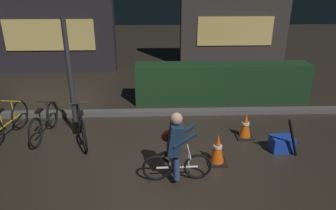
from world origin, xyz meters
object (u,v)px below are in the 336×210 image
street_post (70,79)px  traffic_cone_near (218,149)px  blue_crate (282,144)px  parked_bike_leftmost (7,123)px  cyclist (176,147)px  parked_bike_center_left (82,125)px  parked_bike_left_mid (44,122)px  closed_umbrella (293,138)px  traffic_cone_far (245,126)px

street_post → traffic_cone_near: size_ratio=4.26×
street_post → blue_crate: bearing=-11.8°
traffic_cone_near → blue_crate: 1.44m
street_post → blue_crate: street_post is taller
parked_bike_leftmost → cyclist: bearing=-107.4°
parked_bike_leftmost → traffic_cone_near: size_ratio=2.75×
parked_bike_center_left → traffic_cone_near: 2.89m
street_post → parked_bike_left_mid: 1.14m
street_post → closed_umbrella: 4.60m
parked_bike_leftmost → street_post: bearing=-76.9°
parked_bike_center_left → cyclist: bearing=-146.5°
parked_bike_center_left → cyclist: cyclist is taller
parked_bike_leftmost → traffic_cone_near: bearing=-97.4°
parked_bike_left_mid → traffic_cone_near: bearing=-105.7°
blue_crate → closed_umbrella: bearing=-72.6°
parked_bike_left_mid → cyclist: bearing=-118.5°
traffic_cone_far → parked_bike_center_left: bearing=-180.0°
blue_crate → parked_bike_center_left: bearing=171.8°
cyclist → closed_umbrella: cyclist is taller
parked_bike_leftmost → traffic_cone_far: bearing=-84.3°
parked_bike_leftmost → parked_bike_center_left: (1.62, -0.17, 0.00)m
parked_bike_left_mid → parked_bike_center_left: parked_bike_center_left is taller
traffic_cone_near → closed_umbrella: 1.47m
blue_crate → closed_umbrella: closed_umbrella is taller
parked_bike_center_left → closed_umbrella: (4.17, -0.84, 0.06)m
parked_bike_left_mid → blue_crate: 5.02m
blue_crate → cyclist: (-2.19, -0.88, 0.48)m
blue_crate → cyclist: size_ratio=0.35×
parked_bike_left_mid → traffic_cone_far: size_ratio=2.75×
traffic_cone_near → traffic_cone_far: (0.79, 1.00, -0.01)m
street_post → traffic_cone_far: 3.86m
parked_bike_left_mid → blue_crate: size_ratio=3.55×
street_post → closed_umbrella: size_ratio=2.98×
street_post → parked_bike_leftmost: 1.69m
parked_bike_left_mid → parked_bike_center_left: 0.88m
street_post → parked_bike_center_left: size_ratio=1.61×
traffic_cone_near → parked_bike_left_mid: bearing=161.2°
street_post → closed_umbrella: street_post is taller
street_post → traffic_cone_far: size_ratio=4.47×
traffic_cone_near → closed_umbrella: bearing=5.9°
parked_bike_left_mid → parked_bike_center_left: (0.85, -0.22, 0.02)m
blue_crate → cyclist: bearing=-158.2°
parked_bike_center_left → cyclist: 2.42m
parked_bike_leftmost → cyclist: (3.52, -1.64, 0.28)m
traffic_cone_near → cyclist: size_ratio=0.48×
traffic_cone_far → closed_umbrella: closed_umbrella is taller
parked_bike_leftmost → cyclist: size_ratio=1.31×
traffic_cone_near → traffic_cone_far: 1.27m
parked_bike_center_left → traffic_cone_far: bearing=-108.8°
traffic_cone_near → cyclist: bearing=-149.6°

